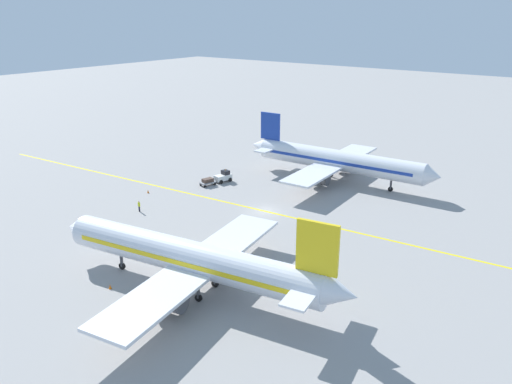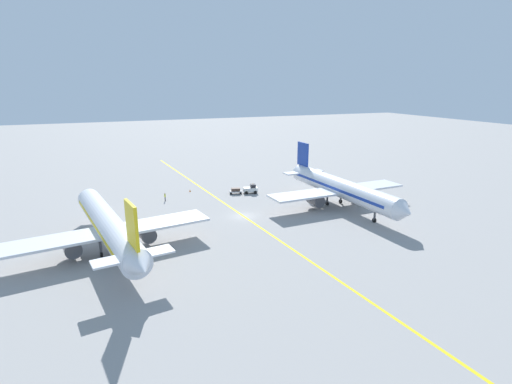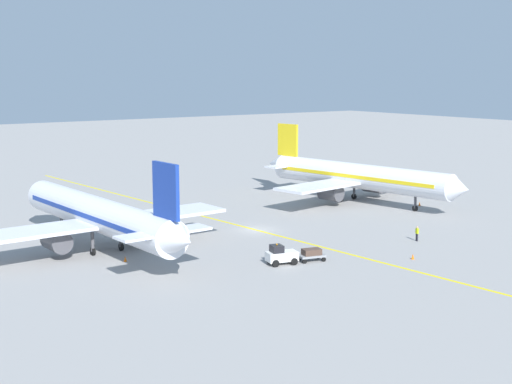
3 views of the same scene
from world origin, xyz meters
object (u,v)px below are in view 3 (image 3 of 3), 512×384
(baggage_cart_trailing, at_px, (312,254))
(airplane_at_gate, at_px, (99,216))
(traffic_cone_by_wingtip, at_px, (420,204))
(ground_crew_worker, at_px, (417,233))
(traffic_cone_mid_apron, at_px, (125,259))
(baggage_tug_white, at_px, (281,255))
(traffic_cone_near_nose, at_px, (413,257))
(airplane_adjacent_stand, at_px, (356,176))

(baggage_cart_trailing, bearing_deg, airplane_at_gate, 133.31)
(baggage_cart_trailing, height_order, traffic_cone_by_wingtip, baggage_cart_trailing)
(ground_crew_worker, distance_m, traffic_cone_mid_apron, 32.00)
(ground_crew_worker, bearing_deg, baggage_cart_trailing, 179.34)
(airplane_at_gate, relative_size, traffic_cone_by_wingtip, 64.57)
(baggage_tug_white, relative_size, ground_crew_worker, 1.95)
(baggage_tug_white, height_order, ground_crew_worker, baggage_tug_white)
(baggage_tug_white, distance_m, traffic_cone_mid_apron, 15.40)
(baggage_tug_white, xyz_separation_m, traffic_cone_mid_apron, (-11.97, 9.67, -0.63))
(airplane_at_gate, xyz_separation_m, traffic_cone_mid_apron, (0.13, -5.77, -3.43))
(traffic_cone_near_nose, bearing_deg, airplane_at_gate, 138.07)
(airplane_adjacent_stand, height_order, baggage_cart_trailing, airplane_adjacent_stand)
(baggage_tug_white, height_order, baggage_cart_trailing, baggage_tug_white)
(baggage_tug_white, relative_size, baggage_cart_trailing, 1.14)
(airplane_at_gate, xyz_separation_m, airplane_adjacent_stand, (41.74, 5.63, 0.00))
(airplane_adjacent_stand, bearing_deg, traffic_cone_by_wingtip, -55.10)
(traffic_cone_mid_apron, bearing_deg, airplane_adjacent_stand, 15.33)
(baggage_tug_white, distance_m, traffic_cone_near_nose, 13.41)
(traffic_cone_mid_apron, bearing_deg, airplane_at_gate, 91.24)
(baggage_cart_trailing, bearing_deg, baggage_tug_white, 166.08)
(airplane_at_gate, distance_m, ground_crew_worker, 34.57)
(airplane_at_gate, height_order, airplane_adjacent_stand, same)
(airplane_at_gate, distance_m, airplane_adjacent_stand, 42.12)
(airplane_at_gate, height_order, traffic_cone_by_wingtip, airplane_at_gate)
(traffic_cone_near_nose, bearing_deg, traffic_cone_mid_apron, 146.53)
(traffic_cone_mid_apron, bearing_deg, traffic_cone_near_nose, -33.47)
(traffic_cone_mid_apron, xyz_separation_m, traffic_cone_by_wingtip, (46.83, 3.94, 0.00))
(baggage_cart_trailing, height_order, traffic_cone_mid_apron, baggage_cart_trailing)
(airplane_adjacent_stand, relative_size, traffic_cone_mid_apron, 64.48)
(baggage_tug_white, distance_m, baggage_cart_trailing, 3.30)
(traffic_cone_mid_apron, distance_m, traffic_cone_by_wingtip, 46.99)
(baggage_tug_white, relative_size, traffic_cone_near_nose, 5.95)
(airplane_at_gate, bearing_deg, baggage_tug_white, -51.92)
(baggage_tug_white, bearing_deg, airplane_at_gate, 128.08)
(airplane_adjacent_stand, distance_m, traffic_cone_near_nose, 32.65)
(airplane_adjacent_stand, bearing_deg, baggage_cart_trailing, -140.41)
(baggage_cart_trailing, relative_size, traffic_cone_near_nose, 5.20)
(ground_crew_worker, xyz_separation_m, traffic_cone_near_nose, (-6.28, -5.16, -0.63))
(baggage_tug_white, xyz_separation_m, traffic_cone_by_wingtip, (34.85, 13.60, -0.63))
(baggage_cart_trailing, xyz_separation_m, traffic_cone_near_nose, (8.71, -5.33, -0.49))
(airplane_at_gate, xyz_separation_m, traffic_cone_by_wingtip, (46.95, -1.84, -3.43))
(airplane_adjacent_stand, bearing_deg, traffic_cone_near_nose, -123.10)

